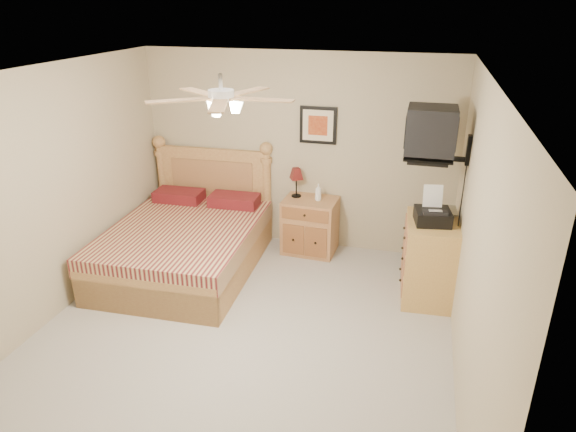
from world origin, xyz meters
name	(u,v)px	position (x,y,z in m)	size (l,w,h in m)	color
floor	(241,337)	(0.00, 0.00, 0.00)	(4.50, 4.50, 0.00)	#A49D94
ceiling	(230,75)	(0.00, 0.00, 2.50)	(4.00, 4.50, 0.04)	white
wall_back	(297,152)	(0.00, 2.25, 1.25)	(4.00, 0.04, 2.50)	tan
wall_front	(79,396)	(0.00, -2.25, 1.25)	(4.00, 0.04, 2.50)	tan
wall_left	(43,199)	(-2.00, 0.00, 1.25)	(0.04, 4.50, 2.50)	tan
wall_right	(474,246)	(2.00, 0.00, 1.25)	(0.04, 4.50, 2.50)	tan
bed	(182,218)	(-1.11, 1.12, 0.69)	(1.62, 2.12, 1.37)	#A86D41
nightstand	(310,226)	(0.24, 2.00, 0.36)	(0.66, 0.50, 0.72)	#A56838
table_lamp	(296,182)	(0.04, 2.07, 0.91)	(0.21, 0.21, 0.38)	#5C1514
lotion_bottle	(318,192)	(0.34, 2.01, 0.83)	(0.08, 0.08, 0.21)	white
framed_picture	(318,125)	(0.27, 2.23, 1.62)	(0.46, 0.04, 0.46)	black
dresser	(429,260)	(1.73, 1.25, 0.45)	(0.53, 0.77, 0.91)	#BD8B47
fax_machine	(434,206)	(1.71, 1.20, 1.09)	(0.35, 0.38, 0.38)	black
magazine_lower	(433,211)	(1.72, 1.51, 0.92)	(0.18, 0.24, 0.02)	beige
magazine_upper	(436,209)	(1.75, 1.51, 0.94)	(0.22, 0.30, 0.02)	gray
wall_tv	(446,135)	(1.75, 1.34, 1.81)	(0.56, 0.46, 0.58)	black
ceiling_fan	(221,98)	(0.00, -0.20, 2.36)	(1.14, 1.14, 0.28)	white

